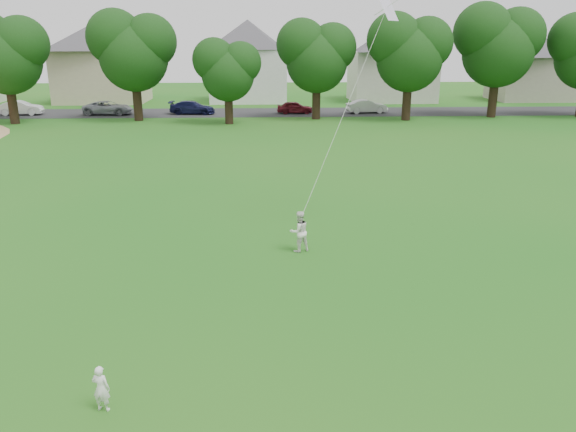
{
  "coord_description": "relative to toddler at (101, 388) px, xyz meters",
  "views": [
    {
      "loc": [
        1.52,
        -12.08,
        6.78
      ],
      "look_at": [
        2.15,
        2.0,
        2.3
      ],
      "focal_mm": 35.0,
      "sensor_mm": 36.0,
      "label": 1
    }
  ],
  "objects": [
    {
      "name": "ground",
      "position": [
        1.6,
        2.84,
        -0.47
      ],
      "size": [
        160.0,
        160.0,
        0.0
      ],
      "primitive_type": "plane",
      "color": "#166116",
      "rests_on": "ground"
    },
    {
      "name": "parked_cars",
      "position": [
        -7.82,
        43.84,
        0.15
      ],
      "size": [
        44.96,
        2.25,
        1.29
      ],
      "color": "black",
      "rests_on": "ground"
    },
    {
      "name": "tree_row",
      "position": [
        3.79,
        39.25,
        5.74
      ],
      "size": [
        80.84,
        9.42,
        10.04
      ],
      "color": "black",
      "rests_on": "ground"
    },
    {
      "name": "toddler",
      "position": [
        0.0,
        0.0,
        0.0
      ],
      "size": [
        0.39,
        0.3,
        0.95
      ],
      "primitive_type": "imported",
      "rotation": [
        0.0,
        0.0,
        2.92
      ],
      "color": "white",
      "rests_on": "ground"
    },
    {
      "name": "house_row",
      "position": [
        0.27,
        54.84,
        4.44
      ],
      "size": [
        76.59,
        13.35,
        10.25
      ],
      "color": "beige",
      "rests_on": "ground"
    },
    {
      "name": "older_boy",
      "position": [
        4.27,
        8.19,
        0.22
      ],
      "size": [
        0.83,
        0.75,
        1.39
      ],
      "primitive_type": "imported",
      "rotation": [
        0.0,
        0.0,
        3.55
      ],
      "color": "white",
      "rests_on": "ground"
    },
    {
      "name": "kite",
      "position": [
        5.81,
        9.42,
        3.92
      ],
      "size": [
        2.06,
        1.8,
        7.85
      ],
      "color": "silver",
      "rests_on": "ground"
    },
    {
      "name": "street",
      "position": [
        1.6,
        44.84,
        -0.47
      ],
      "size": [
        90.0,
        7.0,
        0.01
      ],
      "primitive_type": "cube",
      "color": "#2D2D30",
      "rests_on": "ground"
    }
  ]
}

